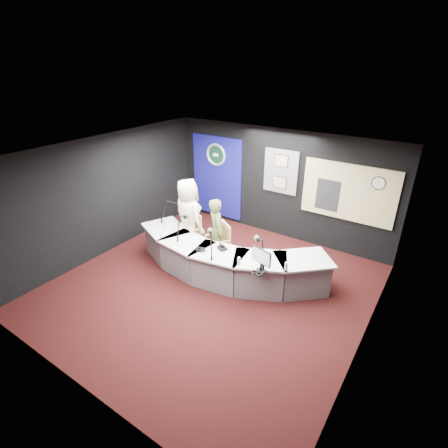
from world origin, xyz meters
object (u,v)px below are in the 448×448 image
Objects in this scene: broadcast_desk at (223,260)px; person_woman at (217,232)px; armchair_left at (189,231)px; armchair_right at (217,243)px; person_man at (188,216)px.

broadcast_desk is 2.85× the size of person_woman.
armchair_left is (-1.29, 0.43, 0.15)m from broadcast_desk.
broadcast_desk is 4.26× the size of armchair_left.
armchair_right is (0.88, -0.08, -0.03)m from armchair_left.
person_woman is at bearing -168.53° from person_man.
armchair_left is at bearing -151.41° from armchair_right.
person_man is at bearing 0.00° from armchair_left.
armchair_left is 0.93m from person_woman.
person_man is at bearing -151.41° from armchair_right.
armchair_right is at bearing 22.34° from armchair_left.
armchair_left is at bearing 38.51° from person_woman.
armchair_right is at bearing -0.00° from person_woman.
armchair_right is at bearing 139.11° from broadcast_desk.
person_man reaches higher than armchair_right.
person_man is 0.90m from person_woman.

